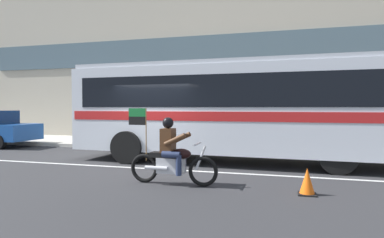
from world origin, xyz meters
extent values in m
plane|color=#2B2B2D|center=(0.00, 0.00, 0.00)|extent=(60.00, 60.00, 0.00)
cube|color=#B7B2A8|center=(0.00, 5.10, 0.07)|extent=(28.00, 3.80, 0.15)
cube|color=silver|center=(0.00, -0.60, 0.00)|extent=(26.60, 0.14, 0.01)
cube|color=#B2A893|center=(0.00, 7.40, 6.76)|extent=(28.00, 0.80, 13.52)
cube|color=#4C606B|center=(0.00, 6.96, 4.73)|extent=(25.76, 0.10, 1.40)
cube|color=silver|center=(2.46, 1.20, 1.73)|extent=(10.70, 2.89, 2.70)
cube|color=black|center=(2.46, 1.20, 2.28)|extent=(9.85, 2.91, 0.96)
cube|color=red|center=(2.46, 1.20, 1.53)|extent=(10.49, 2.92, 0.28)
cube|color=#ADB1BA|center=(2.46, 1.20, 3.14)|extent=(10.48, 2.76, 0.16)
cylinder|color=black|center=(-0.84, 0.02, 0.52)|extent=(1.04, 0.30, 1.04)
cylinder|color=black|center=(5.38, 0.02, 0.52)|extent=(1.04, 0.30, 1.04)
torus|color=black|center=(2.24, -2.29, 0.34)|extent=(0.69, 0.10, 0.69)
torus|color=black|center=(0.79, -2.27, 0.34)|extent=(0.69, 0.10, 0.69)
cube|color=silver|center=(1.46, -2.28, 0.44)|extent=(0.64, 0.29, 0.36)
ellipsoid|color=black|center=(1.71, -2.28, 0.72)|extent=(0.48, 0.29, 0.24)
cube|color=black|center=(1.26, -2.28, 0.69)|extent=(0.56, 0.27, 0.12)
cylinder|color=silver|center=(2.18, -2.29, 0.65)|extent=(0.28, 0.06, 0.58)
cylinder|color=silver|center=(2.10, -2.29, 0.96)|extent=(0.05, 0.64, 0.04)
cylinder|color=silver|center=(1.16, -2.44, 0.39)|extent=(0.55, 0.10, 0.09)
cube|color=#4C2D19|center=(1.39, -2.28, 1.02)|extent=(0.28, 0.36, 0.56)
sphere|color=black|center=(1.39, -2.28, 1.44)|extent=(0.26, 0.26, 0.26)
cylinder|color=#232D4C|center=(1.53, -2.10, 0.72)|extent=(0.42, 0.15, 0.15)
cylinder|color=#232D4C|center=(1.71, -2.10, 0.48)|extent=(0.13, 0.13, 0.46)
cylinder|color=#232D4C|center=(1.53, -2.46, 0.72)|extent=(0.42, 0.15, 0.15)
cylinder|color=#232D4C|center=(1.71, -2.46, 0.48)|extent=(0.13, 0.13, 0.46)
cylinder|color=#4C2D19|center=(1.63, -2.08, 1.06)|extent=(0.52, 0.12, 0.32)
cylinder|color=#4C2D19|center=(1.63, -2.48, 1.06)|extent=(0.52, 0.12, 0.32)
cylinder|color=olive|center=(0.84, -2.27, 1.15)|extent=(0.02, 0.02, 1.25)
cube|color=#197233|center=(0.61, -2.27, 1.68)|extent=(0.44, 0.02, 0.20)
cube|color=black|center=(0.61, -2.27, 1.47)|extent=(0.44, 0.02, 0.20)
cone|color=#EA590F|center=(4.47, -2.39, 0.28)|extent=(0.32, 0.32, 0.55)
cube|color=black|center=(4.47, -2.39, 0.01)|extent=(0.36, 0.36, 0.03)
camera|label=1|loc=(4.04, -9.56, 1.81)|focal=31.16mm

